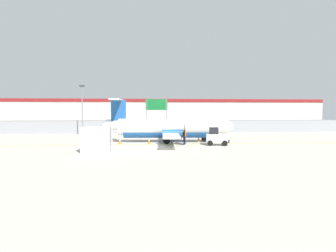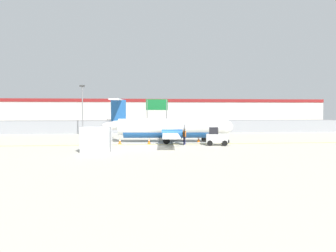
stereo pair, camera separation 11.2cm
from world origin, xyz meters
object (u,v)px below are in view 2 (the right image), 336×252
traffic_cone_near_left (199,139)px  ground_crew_worker (184,136)px  parked_car_0 (80,125)px  parked_car_4 (187,123)px  parked_car_1 (113,123)px  commuter_airplane (171,128)px  cargo_container (97,139)px  parked_car_3 (169,125)px  baggage_tug (216,137)px  traffic_cone_far_left (149,141)px  traffic_cone_near_right (184,138)px  highway_sign (157,107)px  traffic_cone_far_right (120,141)px  parked_car_2 (132,126)px  apron_light_pole (82,106)px  parked_car_5 (213,123)px

traffic_cone_near_left → ground_crew_worker: bearing=-129.0°
traffic_cone_near_left → parked_car_0: 29.63m
parked_car_0 → parked_car_4: 21.71m
parked_car_1 → parked_car_4: bearing=-9.7°
commuter_airplane → cargo_container: size_ratio=6.23×
parked_car_4 → ground_crew_worker: bearing=-94.7°
commuter_airplane → parked_car_3: size_ratio=3.69×
baggage_tug → cargo_container: size_ratio=0.96×
baggage_tug → traffic_cone_far_left: bearing=175.9°
traffic_cone_near_right → highway_sign: highway_sign is taller
traffic_cone_far_left → traffic_cone_far_right: size_ratio=1.00×
highway_sign → parked_car_2: bearing=131.6°
traffic_cone_far_right → parked_car_3: (7.64, 23.49, 0.58)m
cargo_container → traffic_cone_far_right: cargo_container is taller
parked_car_0 → commuter_airplane: bearing=114.7°
traffic_cone_near_left → parked_car_3: (-1.29, 22.14, 0.58)m
ground_crew_worker → parked_car_2: bearing=136.9°
cargo_container → ground_crew_worker: bearing=35.0°
parked_car_4 → baggage_tug: bearing=-88.6°
traffic_cone_near_right → parked_car_0: bearing=126.2°
cargo_container → traffic_cone_near_left: (10.55, 7.35, -0.79)m
parked_car_3 → traffic_cone_near_left: bearing=87.0°
traffic_cone_near_left → parked_car_2: (-8.18, 20.20, 0.58)m
parked_car_2 → apron_light_pole: apron_light_pole is taller
parked_car_1 → parked_car_4: same height
parked_car_0 → parked_car_4: bearing=-175.0°
parked_car_0 → traffic_cone_near_right: bearing=118.7°
traffic_cone_far_left → parked_car_0: size_ratio=0.15×
parked_car_1 → apron_light_pole: 20.94m
commuter_airplane → parked_car_0: commuter_airplane is taller
baggage_tug → parked_car_5: baggage_tug is taller
parked_car_4 → parked_car_5: size_ratio=1.00×
traffic_cone_near_left → highway_sign: size_ratio=0.12×
parked_car_0 → traffic_cone_near_left: bearing=119.7°
parked_car_5 → apron_light_pole: bearing=35.9°
traffic_cone_far_right → parked_car_2: size_ratio=0.15×
ground_crew_worker → traffic_cone_far_right: ground_crew_worker is taller
parked_car_3 → traffic_cone_far_right: bearing=65.7°
traffic_cone_near_right → parked_car_3: bearing=89.4°
parked_car_3 → traffic_cone_far_left: bearing=73.0°
baggage_tug → parked_car_2: bearing=121.8°
traffic_cone_near_left → traffic_cone_near_right: same height
parked_car_3 → parked_car_0: bearing=-11.2°
traffic_cone_near_left → parked_car_2: 21.80m
traffic_cone_near_left → traffic_cone_far_left: (-5.78, -1.67, 0.00)m
traffic_cone_far_left → apron_light_pole: bearing=127.8°
parked_car_4 → parked_car_2: bearing=-139.7°
baggage_tug → cargo_container: 12.38m
parked_car_0 → parked_car_1: size_ratio=1.04×
parked_car_2 → parked_car_5: same height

